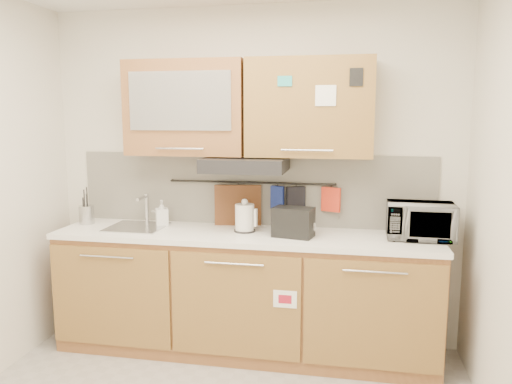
% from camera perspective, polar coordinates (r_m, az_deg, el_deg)
% --- Properties ---
extents(wall_back, '(3.20, 0.00, 3.20)m').
position_cam_1_polar(wall_back, '(3.92, -0.45, 1.76)').
color(wall_back, silver).
rests_on(wall_back, ground).
extents(base_cabinet, '(2.80, 0.64, 0.88)m').
position_cam_1_polar(base_cabinet, '(3.85, -1.35, -12.15)').
color(base_cabinet, '#A16C39').
rests_on(base_cabinet, floor).
extents(countertop, '(2.82, 0.62, 0.04)m').
position_cam_1_polar(countertop, '(3.70, -1.38, -4.98)').
color(countertop, white).
rests_on(countertop, base_cabinet).
extents(backsplash, '(2.80, 0.02, 0.56)m').
position_cam_1_polar(backsplash, '(3.92, -0.48, 0.29)').
color(backsplash, silver).
rests_on(backsplash, countertop).
extents(upper_cabinets, '(1.82, 0.37, 0.70)m').
position_cam_1_polar(upper_cabinets, '(3.72, -1.07, 9.57)').
color(upper_cabinets, '#A16C39').
rests_on(upper_cabinets, wall_back).
extents(range_hood, '(0.60, 0.46, 0.10)m').
position_cam_1_polar(range_hood, '(3.67, -1.21, 3.16)').
color(range_hood, black).
rests_on(range_hood, upper_cabinets).
extents(sink, '(0.42, 0.40, 0.26)m').
position_cam_1_polar(sink, '(3.97, -13.42, -3.90)').
color(sink, silver).
rests_on(sink, countertop).
extents(utensil_rail, '(1.30, 0.02, 0.02)m').
position_cam_1_polar(utensil_rail, '(3.88, -0.59, 1.09)').
color(utensil_rail, black).
rests_on(utensil_rail, backsplash).
extents(utensil_crock, '(0.15, 0.15, 0.29)m').
position_cam_1_polar(utensil_crock, '(4.20, -18.79, -2.43)').
color(utensil_crock, '#ABACAF').
rests_on(utensil_crock, countertop).
extents(kettle, '(0.18, 0.17, 0.25)m').
position_cam_1_polar(kettle, '(3.71, -1.28, -3.06)').
color(kettle, silver).
rests_on(kettle, countertop).
extents(toaster, '(0.31, 0.22, 0.21)m').
position_cam_1_polar(toaster, '(3.56, 4.29, -3.42)').
color(toaster, black).
rests_on(toaster, countertop).
extents(microwave, '(0.46, 0.32, 0.25)m').
position_cam_1_polar(microwave, '(3.68, 18.27, -3.17)').
color(microwave, '#999999').
rests_on(microwave, countertop).
extents(soap_bottle, '(0.12, 0.12, 0.20)m').
position_cam_1_polar(soap_bottle, '(3.97, -10.71, -2.37)').
color(soap_bottle, '#999999').
rests_on(soap_bottle, countertop).
extents(cutting_board, '(0.37, 0.08, 0.45)m').
position_cam_1_polar(cutting_board, '(3.93, -2.07, -2.46)').
color(cutting_board, brown).
rests_on(cutting_board, utensil_rail).
extents(oven_mitt, '(0.11, 0.07, 0.18)m').
position_cam_1_polar(oven_mitt, '(3.85, 2.45, -0.64)').
color(oven_mitt, navy).
rests_on(oven_mitt, utensil_rail).
extents(dark_pouch, '(0.15, 0.10, 0.22)m').
position_cam_1_polar(dark_pouch, '(3.83, 4.57, -1.04)').
color(dark_pouch, black).
rests_on(dark_pouch, utensil_rail).
extents(pot_holder, '(0.15, 0.08, 0.18)m').
position_cam_1_polar(pot_holder, '(3.81, 8.55, -0.86)').
color(pot_holder, red).
rests_on(pot_holder, utensil_rail).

